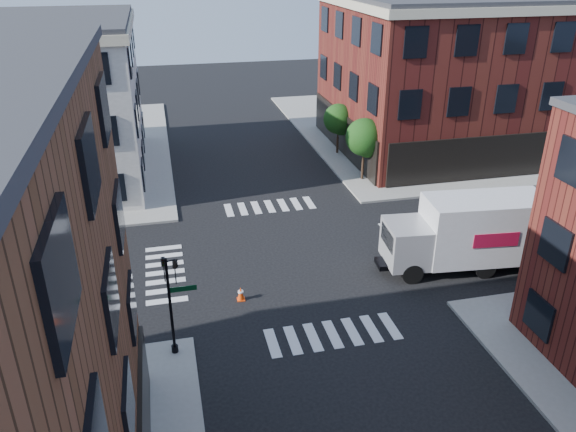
{
  "coord_description": "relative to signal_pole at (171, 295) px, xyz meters",
  "views": [
    {
      "loc": [
        -6.45,
        -26.07,
        15.26
      ],
      "look_at": [
        -0.35,
        0.15,
        2.5
      ],
      "focal_mm": 35.0,
      "sensor_mm": 36.0,
      "label": 1
    }
  ],
  "objects": [
    {
      "name": "box_truck",
      "position": [
        15.31,
        3.67,
        -0.82
      ],
      "size": [
        8.85,
        3.41,
        3.93
      ],
      "rotation": [
        0.0,
        0.0,
        -0.1
      ],
      "color": "silver",
      "rests_on": "ground"
    },
    {
      "name": "tree_far",
      "position": [
        14.28,
        22.65,
        0.02
      ],
      "size": [
        2.43,
        2.43,
        4.07
      ],
      "color": "black",
      "rests_on": "ground"
    },
    {
      "name": "traffic_cone",
      "position": [
        3.21,
        3.28,
        -2.52
      ],
      "size": [
        0.4,
        0.4,
        0.7
      ],
      "rotation": [
        0.0,
        0.0,
        -0.06
      ],
      "color": "#F7440A",
      "rests_on": "ground"
    },
    {
      "name": "tree_near",
      "position": [
        14.28,
        16.65,
        0.3
      ],
      "size": [
        2.69,
        2.69,
        4.49
      ],
      "color": "black",
      "rests_on": "ground"
    },
    {
      "name": "signal_pole",
      "position": [
        0.0,
        0.0,
        0.0
      ],
      "size": [
        1.29,
        1.24,
        4.6
      ],
      "color": "black",
      "rests_on": "ground"
    },
    {
      "name": "building_ne",
      "position": [
        27.22,
        22.68,
        3.14
      ],
      "size": [
        25.0,
        16.0,
        12.0
      ],
      "primitive_type": "cube",
      "color": "#471411",
      "rests_on": "ground"
    },
    {
      "name": "sidewalk_ne",
      "position": [
        27.72,
        27.68,
        -2.78
      ],
      "size": [
        30.0,
        30.0,
        0.15
      ],
      "primitive_type": "cube",
      "color": "gray",
      "rests_on": "ground"
    },
    {
      "name": "ground",
      "position": [
        6.72,
        6.68,
        -2.86
      ],
      "size": [
        120.0,
        120.0,
        0.0
      ],
      "primitive_type": "plane",
      "color": "black",
      "rests_on": "ground"
    }
  ]
}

